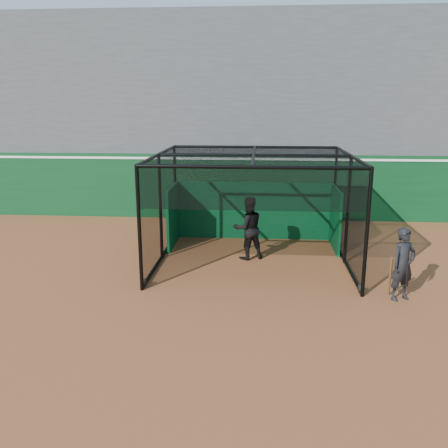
{
  "coord_description": "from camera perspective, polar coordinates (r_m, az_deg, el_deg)",
  "views": [
    {
      "loc": [
        1.05,
        -9.74,
        4.43
      ],
      "look_at": [
        0.17,
        2.0,
        1.4
      ],
      "focal_mm": 38.0,
      "sensor_mm": 36.0,
      "label": 1
    }
  ],
  "objects": [
    {
      "name": "ground",
      "position": [
        10.75,
        -1.71,
        -9.91
      ],
      "size": [
        120.0,
        120.0,
        0.0
      ],
      "primitive_type": "plane",
      "color": "brown",
      "rests_on": "ground"
    },
    {
      "name": "on_deck_player",
      "position": [
        11.57,
        20.73,
        -4.58
      ],
      "size": [
        0.74,
        0.65,
        1.7
      ],
      "color": "black",
      "rests_on": "ground"
    },
    {
      "name": "batter",
      "position": [
        13.67,
        2.91,
        -0.49
      ],
      "size": [
        1.09,
        0.98,
        1.83
      ],
      "primitive_type": "imported",
      "rotation": [
        0.0,
        0.0,
        3.53
      ],
      "color": "black",
      "rests_on": "ground"
    },
    {
      "name": "batting_cage",
      "position": [
        13.37,
        3.48,
        1.79
      ],
      "size": [
        5.36,
        4.97,
        3.03
      ],
      "color": "black",
      "rests_on": "ground"
    },
    {
      "name": "outfield_wall",
      "position": [
        18.54,
        0.98,
        4.67
      ],
      "size": [
        50.0,
        0.5,
        2.5
      ],
      "color": "#0B3D1A",
      "rests_on": "ground"
    },
    {
      "name": "grandstand",
      "position": [
        22.04,
        1.61,
        14.54
      ],
      "size": [
        50.0,
        7.85,
        8.95
      ],
      "color": "#4C4C4F",
      "rests_on": "ground"
    }
  ]
}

